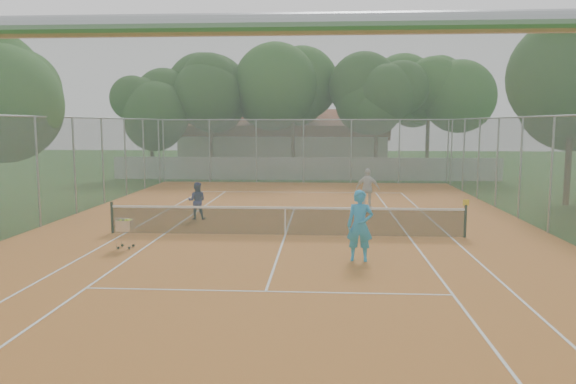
# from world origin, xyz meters

# --- Properties ---
(ground) EXTENTS (120.00, 120.00, 0.00)m
(ground) POSITION_xyz_m (0.00, 0.00, 0.00)
(ground) COLOR #173D10
(ground) RESTS_ON ground
(court_pad) EXTENTS (18.00, 34.00, 0.02)m
(court_pad) POSITION_xyz_m (0.00, 0.00, 0.01)
(court_pad) COLOR #BB6524
(court_pad) RESTS_ON ground
(court_lines) EXTENTS (10.98, 23.78, 0.01)m
(court_lines) POSITION_xyz_m (0.00, 0.00, 0.02)
(court_lines) COLOR white
(court_lines) RESTS_ON court_pad
(tennis_net) EXTENTS (11.88, 0.10, 0.98)m
(tennis_net) POSITION_xyz_m (0.00, 0.00, 0.51)
(tennis_net) COLOR black
(tennis_net) RESTS_ON court_pad
(perimeter_fence) EXTENTS (18.00, 34.00, 4.00)m
(perimeter_fence) POSITION_xyz_m (0.00, 0.00, 2.00)
(perimeter_fence) COLOR slate
(perimeter_fence) RESTS_ON ground
(boundary_wall) EXTENTS (26.00, 0.30, 1.50)m
(boundary_wall) POSITION_xyz_m (0.00, 19.00, 0.75)
(boundary_wall) COLOR silver
(boundary_wall) RESTS_ON ground
(clubhouse) EXTENTS (16.40, 9.00, 4.40)m
(clubhouse) POSITION_xyz_m (-2.00, 29.00, 2.20)
(clubhouse) COLOR beige
(clubhouse) RESTS_ON ground
(tropical_trees) EXTENTS (29.00, 19.00, 10.00)m
(tropical_trees) POSITION_xyz_m (0.00, 22.00, 5.00)
(tropical_trees) COLOR black
(tropical_trees) RESTS_ON ground
(player_near) EXTENTS (0.75, 0.54, 1.95)m
(player_near) POSITION_xyz_m (2.27, -3.38, 0.99)
(player_near) COLOR #198DD7
(player_near) RESTS_ON court_pad
(player_far_left) EXTENTS (0.72, 0.57, 1.46)m
(player_far_left) POSITION_xyz_m (-3.67, 2.97, 0.75)
(player_far_left) COLOR #1F1B51
(player_far_left) RESTS_ON court_pad
(player_far_right) EXTENTS (1.13, 0.72, 1.79)m
(player_far_right) POSITION_xyz_m (3.21, 6.03, 0.92)
(player_far_right) COLOR silver
(player_far_right) RESTS_ON court_pad
(ball_hopper) EXTENTS (0.61, 0.61, 0.95)m
(ball_hopper) POSITION_xyz_m (-4.65, -2.30, 0.50)
(ball_hopper) COLOR silver
(ball_hopper) RESTS_ON court_pad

